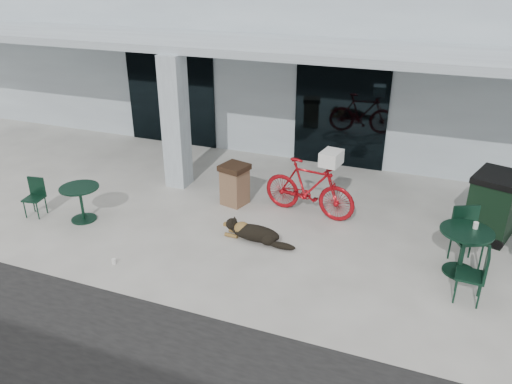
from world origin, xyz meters
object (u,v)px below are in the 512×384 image
at_px(bicycle, 309,188).
at_px(dog, 255,232).
at_px(cafe_table_far, 463,252).
at_px(cafe_chair_far_a, 468,238).
at_px(cafe_chair_near, 34,198).
at_px(trash_receptacle, 235,184).
at_px(cafe_table_near, 82,204).
at_px(cafe_chair_far_b, 470,275).
at_px(wheeled_bin, 493,206).

relative_size(bicycle, dog, 1.80).
bearing_deg(cafe_table_far, cafe_chair_far_a, 79.25).
distance_m(bicycle, dog, 1.67).
xyz_separation_m(cafe_chair_near, trash_receptacle, (3.74, 2.09, 0.05)).
relative_size(cafe_table_near, cafe_chair_near, 0.98).
distance_m(dog, cafe_table_near, 3.74).
distance_m(cafe_table_near, cafe_table_far, 7.48).
bearing_deg(cafe_chair_far_b, cafe_chair_far_a, -174.40).
height_order(bicycle, wheeled_bin, wheeled_bin).
distance_m(bicycle, wheeled_bin, 3.62).
bearing_deg(dog, bicycle, 69.79).
xyz_separation_m(dog, wheeled_bin, (4.23, 1.91, 0.46)).
height_order(dog, cafe_table_near, cafe_table_near).
bearing_deg(cafe_chair_near, wheeled_bin, 7.04).
bearing_deg(trash_receptacle, cafe_table_far, -12.78).
distance_m(cafe_table_near, cafe_chair_far_b, 7.55).
distance_m(bicycle, cafe_chair_far_b, 3.77).
distance_m(bicycle, cafe_chair_near, 5.85).
bearing_deg(bicycle, cafe_chair_near, 120.25).
xyz_separation_m(bicycle, cafe_chair_near, (-5.42, -2.19, -0.20)).
relative_size(bicycle, cafe_table_near, 2.55).
bearing_deg(cafe_chair_far_a, wheeled_bin, 45.31).
height_order(dog, cafe_chair_near, cafe_chair_near).
bearing_deg(cafe_table_near, dog, 7.70).
distance_m(bicycle, cafe_table_far, 3.32).
xyz_separation_m(cafe_table_far, wheeled_bin, (0.50, 1.61, 0.23)).
xyz_separation_m(cafe_chair_far_a, trash_receptacle, (-4.83, 0.77, -0.06)).
height_order(dog, wheeled_bin, wheeled_bin).
xyz_separation_m(bicycle, wheeled_bin, (3.59, 0.43, 0.04)).
bearing_deg(cafe_table_near, cafe_table_far, 6.12).
bearing_deg(wheeled_bin, dog, -137.94).
distance_m(cafe_table_near, trash_receptacle, 3.27).
relative_size(cafe_table_far, trash_receptacle, 0.95).
relative_size(bicycle, cafe_chair_far_b, 2.15).
bearing_deg(cafe_chair_far_a, bicycle, 138.56).
distance_m(cafe_table_near, cafe_chair_far_a, 7.58).
bearing_deg(cafe_table_far, cafe_table_near, -173.88).
bearing_deg(cafe_chair_near, bicycle, 12.88).
bearing_deg(dog, cafe_table_near, -169.11).
height_order(cafe_chair_near, cafe_table_far, cafe_table_far).
height_order(cafe_chair_near, trash_receptacle, trash_receptacle).
distance_m(cafe_chair_far_a, wheeled_bin, 1.37).
bearing_deg(cafe_chair_far_b, cafe_chair_near, -85.64).
distance_m(cafe_chair_near, cafe_table_far, 8.57).
bearing_deg(cafe_chair_far_a, cafe_chair_far_b, -113.34).
distance_m(dog, cafe_chair_far_a, 3.86).
relative_size(dog, cafe_chair_near, 1.38).
relative_size(cafe_table_far, cafe_chair_far_a, 0.84).
relative_size(cafe_table_near, trash_receptacle, 0.86).
height_order(cafe_chair_near, wheeled_bin, wheeled_bin).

